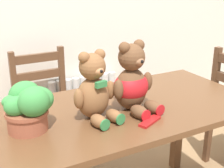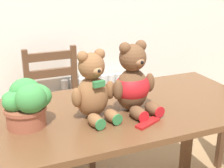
% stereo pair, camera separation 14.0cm
% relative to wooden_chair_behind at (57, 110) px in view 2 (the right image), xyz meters
% --- Properties ---
extents(radiator, '(0.60, 0.10, 0.59)m').
position_rel_wooden_chair_behind_xyz_m(radiator, '(0.39, 0.23, -0.18)').
color(radiator, silver).
rests_on(radiator, ground_plane).
extents(dining_table, '(1.38, 0.71, 0.75)m').
position_rel_wooden_chair_behind_xyz_m(dining_table, '(0.18, -0.76, 0.19)').
color(dining_table, brown).
rests_on(dining_table, ground_plane).
extents(wooden_chair_behind, '(0.39, 0.42, 0.88)m').
position_rel_wooden_chair_behind_xyz_m(wooden_chair_behind, '(0.00, 0.00, 0.00)').
color(wooden_chair_behind, brown).
rests_on(wooden_chair_behind, ground_plane).
extents(teddy_bear_left, '(0.23, 0.24, 0.32)m').
position_rel_wooden_chair_behind_xyz_m(teddy_bear_left, '(0.00, -0.80, 0.44)').
color(teddy_bear_left, brown).
rests_on(teddy_bear_left, dining_table).
extents(teddy_bear_right, '(0.24, 0.26, 0.34)m').
position_rel_wooden_chair_behind_xyz_m(teddy_bear_right, '(0.21, -0.80, 0.44)').
color(teddy_bear_right, brown).
rests_on(teddy_bear_right, dining_table).
extents(potted_plant, '(0.21, 0.23, 0.21)m').
position_rel_wooden_chair_behind_xyz_m(potted_plant, '(-0.29, -0.77, 0.41)').
color(potted_plant, '#9E5138').
rests_on(potted_plant, dining_table).
extents(chocolate_bar, '(0.14, 0.09, 0.01)m').
position_rel_wooden_chair_behind_xyz_m(chocolate_bar, '(0.20, -0.97, 0.31)').
color(chocolate_bar, red).
rests_on(chocolate_bar, dining_table).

